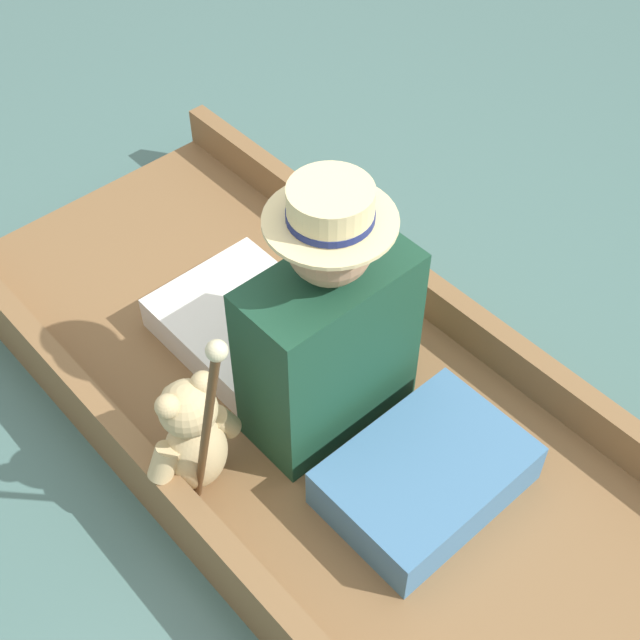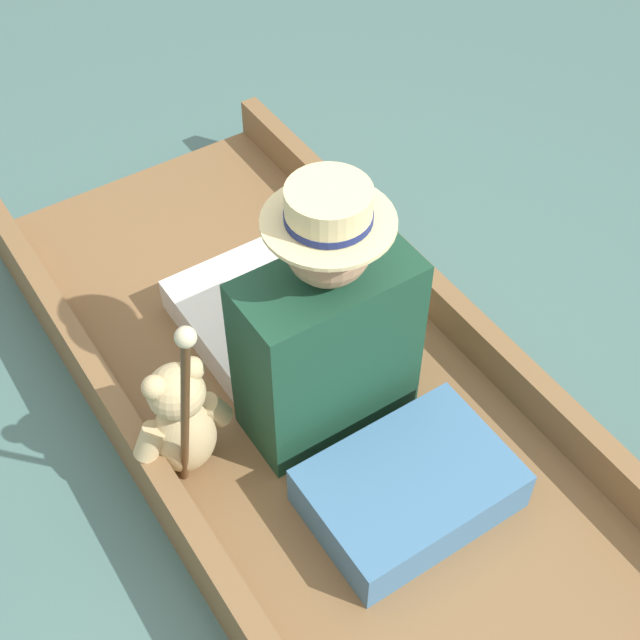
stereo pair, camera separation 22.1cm
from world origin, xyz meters
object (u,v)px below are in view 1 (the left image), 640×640
(seated_person, at_px, (306,327))
(teddy_bear, at_px, (193,437))
(walking_cane, at_px, (208,417))
(wine_glass, at_px, (342,257))

(seated_person, relative_size, teddy_bear, 2.00)
(walking_cane, bearing_deg, wine_glass, 28.72)
(teddy_bear, distance_m, wine_glass, 0.83)
(seated_person, bearing_deg, teddy_bear, -165.59)
(wine_glass, bearing_deg, teddy_bear, -159.03)
(seated_person, height_order, walking_cane, seated_person)
(teddy_bear, bearing_deg, seated_person, 3.92)
(seated_person, relative_size, walking_cane, 1.04)
(seated_person, xyz_separation_m, wine_glass, (0.38, 0.27, -0.19))
(seated_person, distance_m, wine_glass, 0.50)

